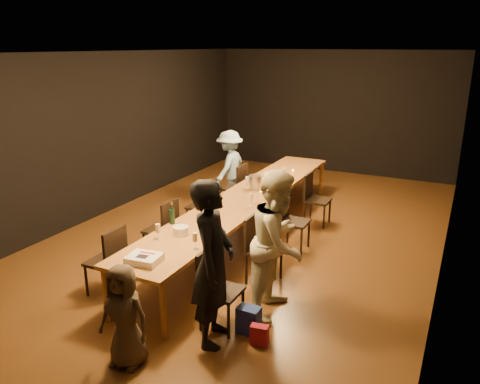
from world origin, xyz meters
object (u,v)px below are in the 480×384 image
at_px(ice_bucket, 255,182).
at_px(table, 246,199).
at_px(man_blue, 230,167).
at_px(champagne_bottle, 172,213).
at_px(chair_left_3, 233,187).
at_px(child, 124,316).
at_px(chair_left_1, 160,229).
at_px(woman_birthday, 213,263).
at_px(chair_left_0, 105,261).
at_px(woman_tan, 278,243).
at_px(chair_left_2, 201,205).
at_px(chair_right_0, 222,290).
at_px(plate_stack, 181,231).
at_px(chair_right_2, 295,221).
at_px(chair_right_3, 318,200).
at_px(birthday_cake, 144,259).
at_px(chair_right_1, 264,250).

bearing_deg(ice_bucket, table, -84.45).
relative_size(man_blue, champagne_bottle, 4.65).
height_order(chair_left_3, child, child).
bearing_deg(child, chair_left_1, 111.45).
bearing_deg(woman_birthday, chair_left_0, 65.81).
bearing_deg(chair_left_1, woman_tan, -105.16).
distance_m(chair_left_2, man_blue, 1.68).
xyz_separation_m(chair_right_0, man_blue, (-2.00, 4.03, 0.28)).
xyz_separation_m(chair_right_0, child, (-0.55, -1.00, 0.08)).
bearing_deg(chair_right_0, plate_stack, -122.37).
bearing_deg(chair_left_2, chair_left_3, 0.00).
height_order(chair_right_2, champagne_bottle, champagne_bottle).
height_order(chair_right_3, ice_bucket, ice_bucket).
height_order(chair_left_2, birthday_cake, chair_left_2).
bearing_deg(chair_left_3, woman_tan, -144.47).
bearing_deg(table, chair_left_3, 125.31).
xyz_separation_m(woman_birthday, plate_stack, (-0.95, 0.83, -0.11)).
relative_size(chair_left_3, plate_stack, 4.56).
relative_size(chair_right_0, chair_left_1, 1.00).
bearing_deg(chair_left_3, chair_right_2, -125.22).
bearing_deg(chair_left_0, chair_left_2, 0.00).
bearing_deg(chair_right_1, plate_stack, -55.81).
height_order(chair_right_0, chair_left_3, same).
bearing_deg(birthday_cake, chair_left_2, 100.93).
distance_m(chair_right_0, plate_stack, 1.13).
xyz_separation_m(chair_right_1, woman_birthday, (0.04, -1.45, 0.45)).
xyz_separation_m(child, plate_stack, (-0.36, 1.58, 0.26)).
relative_size(chair_right_3, birthday_cake, 2.33).
relative_size(chair_right_3, chair_left_0, 1.00).
height_order(chair_left_2, plate_stack, chair_left_2).
distance_m(man_blue, plate_stack, 3.62).
height_order(chair_left_1, champagne_bottle, champagne_bottle).
bearing_deg(plate_stack, chair_right_3, 73.17).
relative_size(man_blue, plate_stack, 7.26).
relative_size(chair_right_1, plate_stack, 4.56).
bearing_deg(chair_left_0, champagne_bottle, -28.06).
relative_size(man_blue, ice_bucket, 6.26).
height_order(chair_right_3, chair_left_2, same).
bearing_deg(chair_left_3, chair_left_2, -180.00).
xyz_separation_m(chair_left_1, child, (1.15, -2.20, 0.08)).
xyz_separation_m(chair_right_1, woman_tan, (0.42, -0.58, 0.42)).
relative_size(chair_left_0, plate_stack, 4.56).
bearing_deg(plate_stack, chair_left_2, 113.36).
height_order(chair_right_1, ice_bucket, ice_bucket).
relative_size(table, woman_tan, 3.39).
bearing_deg(birthday_cake, man_blue, 98.23).
xyz_separation_m(woman_birthday, woman_tan, (0.39, 0.88, -0.03)).
relative_size(chair_right_1, birthday_cake, 2.33).
relative_size(chair_left_1, man_blue, 0.63).
bearing_deg(champagne_bottle, woman_tan, -8.15).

